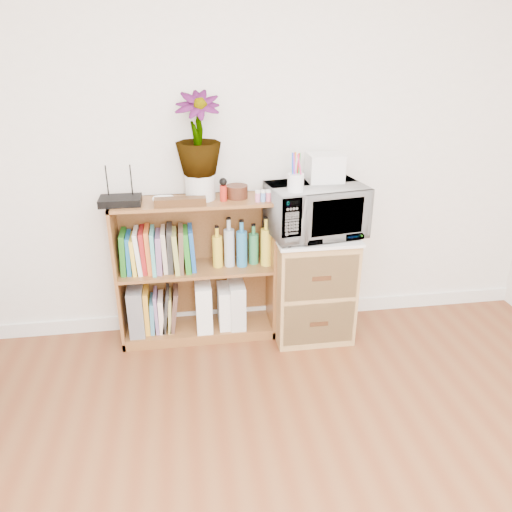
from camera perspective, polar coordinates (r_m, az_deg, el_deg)
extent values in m
cube|color=white|center=(3.59, -0.97, -6.54)|extent=(4.00, 0.02, 0.10)
cube|color=brown|center=(3.25, -6.82, -1.69)|extent=(1.00, 0.30, 0.95)
cube|color=#9E7542|center=(3.33, 6.34, -3.36)|extent=(0.50, 0.45, 0.70)
imported|color=silver|center=(3.12, 6.81, 5.25)|extent=(0.63, 0.47, 0.32)
cylinder|color=white|center=(2.92, 4.55, 8.37)|extent=(0.09, 0.09, 0.10)
cube|color=white|center=(3.15, 7.87, 9.98)|extent=(0.21, 0.18, 0.17)
cube|color=black|center=(3.07, -15.25, 6.11)|extent=(0.24, 0.17, 0.04)
imported|color=white|center=(3.04, -10.54, 6.27)|extent=(0.13, 0.13, 0.03)
cylinder|color=silver|center=(3.08, -6.39, 7.87)|extent=(0.18, 0.18, 0.15)
imported|color=#3D752F|center=(3.01, -6.67, 13.68)|extent=(0.27, 0.27, 0.48)
cube|color=#36200E|center=(2.97, -8.65, 6.15)|extent=(0.30, 0.08, 0.05)
cylinder|color=#AF2115|center=(3.03, -3.75, 7.18)|extent=(0.04, 0.04, 0.10)
cylinder|color=#391B0F|center=(3.09, -2.20, 7.36)|extent=(0.13, 0.13, 0.08)
cube|color=pink|center=(3.02, 0.81, 6.81)|extent=(0.12, 0.04, 0.06)
cube|color=slate|center=(3.38, -13.46, -5.84)|extent=(0.10, 0.26, 0.32)
cube|color=white|center=(3.35, -6.02, -5.48)|extent=(0.10, 0.26, 0.32)
cube|color=white|center=(3.37, -3.60, -5.69)|extent=(0.09, 0.22, 0.28)
cube|color=silver|center=(3.36, -2.24, -5.33)|extent=(0.10, 0.25, 0.31)
cube|color=#1F6B1C|center=(3.21, -14.90, 0.38)|extent=(0.04, 0.20, 0.26)
cube|color=#1B62A2|center=(3.21, -14.30, 0.26)|extent=(0.03, 0.20, 0.24)
cube|color=yellow|center=(3.21, -13.79, 0.21)|extent=(0.03, 0.20, 0.23)
cube|color=white|center=(3.20, -13.30, 0.56)|extent=(0.04, 0.20, 0.27)
cube|color=maroon|center=(3.19, -12.74, 0.59)|extent=(0.04, 0.20, 0.27)
cube|color=orange|center=(3.19, -12.16, 0.72)|extent=(0.04, 0.20, 0.28)
cube|color=#48AEA8|center=(3.19, -11.63, 0.70)|extent=(0.02, 0.20, 0.28)
cube|color=slate|center=(3.19, -11.02, 0.50)|extent=(0.04, 0.20, 0.25)
cube|color=beige|center=(3.19, -10.41, 0.70)|extent=(0.03, 0.20, 0.27)
cube|color=#2A2A2A|center=(3.18, -9.80, 0.86)|extent=(0.04, 0.20, 0.28)
cube|color=#A5A94E|center=(3.18, -9.15, 0.72)|extent=(0.04, 0.20, 0.26)
cube|color=brown|center=(3.18, -8.57, 0.92)|extent=(0.04, 0.20, 0.28)
cube|color=#227A20|center=(3.18, -7.93, 0.83)|extent=(0.04, 0.20, 0.27)
cube|color=#1B52A6|center=(3.18, -7.32, 0.89)|extent=(0.04, 0.20, 0.27)
cylinder|color=gold|center=(3.19, -4.45, 1.04)|extent=(0.06, 0.06, 0.27)
cylinder|color=#ACB8C3|center=(3.18, -3.09, 1.54)|extent=(0.07, 0.07, 0.32)
cylinder|color=teal|center=(3.19, -1.67, 1.49)|extent=(0.07, 0.07, 0.30)
cylinder|color=#2F834F|center=(3.21, -0.25, 1.22)|extent=(0.06, 0.06, 0.26)
cylinder|color=yellow|center=(3.21, 1.10, 1.78)|extent=(0.07, 0.07, 0.32)
cylinder|color=#ABB6BE|center=(3.23, 2.56, 1.74)|extent=(0.07, 0.07, 0.30)
cube|color=gold|center=(3.37, -12.33, -5.96)|extent=(0.03, 0.19, 0.30)
cube|color=teal|center=(3.39, -11.73, -6.49)|extent=(0.03, 0.19, 0.22)
cube|color=slate|center=(3.38, -11.29, -6.11)|extent=(0.02, 0.19, 0.27)
cube|color=#FFDCC6|center=(3.38, -10.75, -6.31)|extent=(0.03, 0.19, 0.24)
cube|color=#282828|center=(3.37, -10.26, -5.95)|extent=(0.06, 0.19, 0.28)
cube|color=tan|center=(3.38, -9.82, -6.17)|extent=(0.04, 0.19, 0.25)
cube|color=#4E352C|center=(3.37, -9.34, -5.94)|extent=(0.07, 0.19, 0.28)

